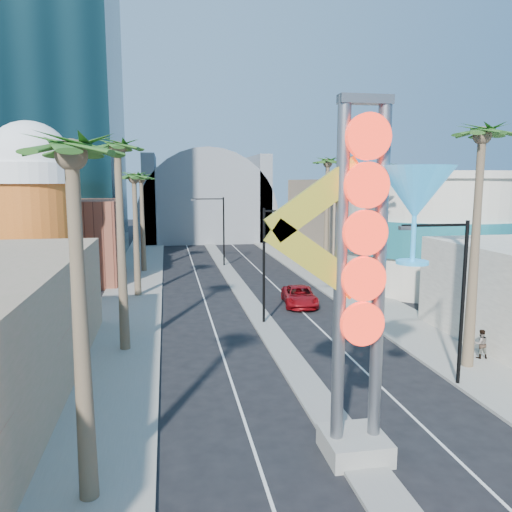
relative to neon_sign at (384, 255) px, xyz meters
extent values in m
plane|color=black|center=(-0.82, -2.96, -7.31)|extent=(240.00, 240.00, 0.00)
cube|color=gray|center=(-10.32, 32.04, -7.23)|extent=(5.00, 100.00, 0.15)
cube|color=gray|center=(8.68, 32.04, -7.23)|extent=(5.00, 100.00, 0.15)
cube|color=gray|center=(-0.82, 35.04, -7.23)|extent=(1.60, 84.00, 0.15)
cube|color=black|center=(-22.82, 49.04, 17.69)|extent=(20.00, 20.00, 50.00)
cube|color=brown|center=(-16.82, 35.04, -3.31)|extent=(10.00, 10.00, 8.00)
cube|color=#92805E|center=(15.18, 45.04, -2.31)|extent=(10.00, 20.00, 10.00)
cylinder|color=#C7551A|center=(-17.82, 27.04, -2.31)|extent=(6.40, 6.40, 10.00)
cylinder|color=white|center=(-17.82, 27.04, 3.09)|extent=(7.00, 7.00, 1.60)
sphere|color=white|center=(-17.82, 27.04, 3.89)|extent=(6.60, 6.60, 6.60)
cylinder|color=#BBB19E|center=(17.18, 27.04, -2.31)|extent=(16.00, 16.00, 10.00)
cylinder|color=teal|center=(17.18, 27.04, -2.31)|extent=(16.60, 16.60, 3.00)
cylinder|color=#BBB19E|center=(17.18, 27.04, 2.99)|extent=(16.60, 16.60, 0.60)
cylinder|color=slate|center=(-0.82, 69.04, -3.31)|extent=(22.00, 16.00, 22.00)
cube|color=slate|center=(-9.82, 69.04, -0.31)|extent=(2.00, 16.00, 14.00)
cube|color=slate|center=(8.18, 69.04, -0.31)|extent=(2.00, 16.00, 14.00)
cube|color=gray|center=(-0.82, 0.04, -6.91)|extent=(2.20, 2.20, 0.80)
cylinder|color=slate|center=(-1.52, 0.04, -0.81)|extent=(0.44, 0.44, 12.00)
cylinder|color=slate|center=(-0.12, 0.04, -0.81)|extent=(0.44, 0.44, 12.00)
cube|color=slate|center=(-0.82, 0.04, 5.09)|extent=(1.80, 0.50, 0.30)
cylinder|color=red|center=(-0.82, -0.31, 3.89)|extent=(1.50, 0.25, 1.50)
cylinder|color=red|center=(-0.82, -0.31, 2.34)|extent=(1.50, 0.25, 1.50)
cylinder|color=red|center=(-0.82, -0.31, 0.79)|extent=(1.50, 0.25, 1.50)
cylinder|color=red|center=(-0.82, -0.31, -0.76)|extent=(1.50, 0.25, 1.50)
cylinder|color=red|center=(-0.82, -0.31, -2.31)|extent=(1.50, 0.25, 1.50)
cube|color=yellow|center=(-2.42, 0.04, 1.89)|extent=(3.47, 0.25, 2.80)
cube|color=yellow|center=(-2.42, 0.04, -0.11)|extent=(3.47, 0.25, 2.80)
cone|color=#28A1E8|center=(1.08, 0.04, 2.09)|extent=(2.60, 2.60, 1.80)
cylinder|color=#28A1E8|center=(1.08, 0.04, 0.49)|extent=(0.16, 0.16, 1.60)
cylinder|color=#28A1E8|center=(1.08, 0.04, -0.31)|extent=(1.10, 1.10, 0.12)
cylinder|color=black|center=(-0.82, 17.04, -3.31)|extent=(0.18, 0.18, 8.00)
cube|color=black|center=(0.98, 17.04, 0.49)|extent=(3.60, 0.12, 0.12)
cube|color=slate|center=(2.58, 17.04, 0.39)|extent=(0.60, 0.25, 0.18)
cylinder|color=black|center=(-0.82, 41.04, -3.31)|extent=(0.18, 0.18, 8.00)
cube|color=black|center=(-2.62, 41.04, 0.49)|extent=(3.60, 0.12, 0.12)
cube|color=slate|center=(-4.22, 41.04, 0.39)|extent=(0.60, 0.25, 0.18)
cylinder|color=black|center=(6.38, 5.04, -3.31)|extent=(0.18, 0.18, 8.00)
cube|color=black|center=(4.76, 5.04, 0.49)|extent=(3.24, 0.12, 0.12)
cube|color=slate|center=(3.32, 5.04, 0.39)|extent=(0.60, 0.25, 0.18)
cylinder|color=brown|center=(-9.82, -0.96, -2.06)|extent=(0.40, 0.40, 10.50)
sphere|color=#24541C|center=(-9.82, -0.96, 3.19)|extent=(2.40, 2.40, 2.40)
cylinder|color=brown|center=(-9.82, 13.04, -1.56)|extent=(0.40, 0.40, 11.50)
sphere|color=#24541C|center=(-9.82, 13.04, 4.19)|extent=(2.40, 2.40, 2.40)
cylinder|color=brown|center=(-9.82, 27.04, -2.31)|extent=(0.40, 0.40, 10.00)
sphere|color=#24541C|center=(-9.82, 27.04, 2.69)|extent=(2.40, 2.40, 2.40)
cylinder|color=brown|center=(-9.82, 39.04, -2.31)|extent=(0.40, 0.40, 10.00)
sphere|color=#24541C|center=(-9.82, 39.04, 2.69)|extent=(2.40, 2.40, 2.40)
cylinder|color=brown|center=(8.18, 7.04, -1.31)|extent=(0.40, 0.40, 12.00)
sphere|color=#24541C|center=(8.18, 7.04, 4.69)|extent=(2.40, 2.40, 2.40)
cylinder|color=brown|center=(8.18, 19.04, -2.06)|extent=(0.40, 0.40, 10.50)
sphere|color=#24541C|center=(8.18, 19.04, 3.19)|extent=(2.40, 2.40, 2.40)
cylinder|color=brown|center=(8.18, 31.04, -1.56)|extent=(0.40, 0.40, 11.50)
sphere|color=#24541C|center=(8.18, 31.04, 4.19)|extent=(2.40, 2.40, 2.40)
imported|color=maroon|center=(3.00, 21.74, -6.56)|extent=(3.11, 5.63, 1.49)
imported|color=gray|center=(9.54, 7.96, -6.35)|extent=(0.85, 0.70, 1.61)
camera|label=1|loc=(-7.25, -15.76, 2.47)|focal=35.00mm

